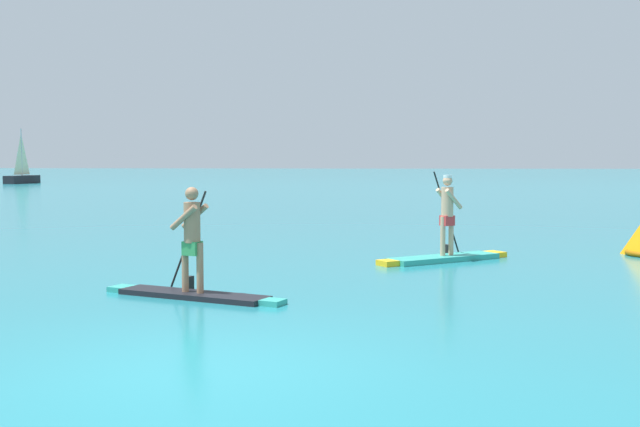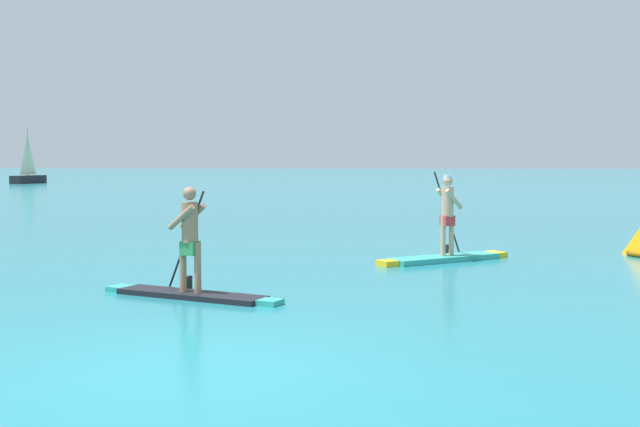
{
  "view_description": "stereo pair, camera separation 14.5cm",
  "coord_description": "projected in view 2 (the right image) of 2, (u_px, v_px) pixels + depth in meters",
  "views": [
    {
      "loc": [
        2.14,
        -7.91,
        2.16
      ],
      "look_at": [
        0.28,
        8.58,
        1.05
      ],
      "focal_mm": 43.99,
      "sensor_mm": 36.0,
      "label": 1
    },
    {
      "loc": [
        2.29,
        -7.89,
        2.16
      ],
      "look_at": [
        0.28,
        8.58,
        1.05
      ],
      "focal_mm": 43.99,
      "sensor_mm": 36.0,
      "label": 2
    }
  ],
  "objects": [
    {
      "name": "ground",
      "position": [
        195.0,
        367.0,
        8.24
      ],
      "size": [
        440.0,
        440.0,
        0.0
      ],
      "primitive_type": "plane",
      "color": "#1E727F"
    },
    {
      "name": "paddleboarder_mid_center",
      "position": [
        190.0,
        270.0,
        12.41
      ],
      "size": [
        3.15,
        1.43,
        1.81
      ],
      "rotation": [
        0.0,
        0.0,
        2.79
      ],
      "color": "black",
      "rests_on": "ground"
    },
    {
      "name": "paddleboarder_far_right",
      "position": [
        445.0,
        244.0,
        16.94
      ],
      "size": [
        2.89,
        2.38,
        1.96
      ],
      "rotation": [
        0.0,
        0.0,
        0.66
      ],
      "color": "teal",
      "rests_on": "ground"
    },
    {
      "name": "sailboat_left_horizon",
      "position": [
        28.0,
        176.0,
        75.94
      ],
      "size": [
        1.55,
        4.66,
        5.31
      ],
      "rotation": [
        0.0,
        0.0,
        1.49
      ],
      "color": "black",
      "rests_on": "ground"
    }
  ]
}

